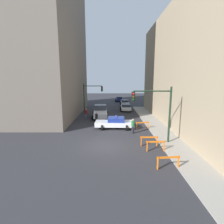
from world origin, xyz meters
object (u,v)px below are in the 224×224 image
barrier_corner (142,124)px  parked_car_mid (124,103)px  barrier_front (168,160)px  pedestrian_corner (86,114)px  pedestrian_crossing (96,118)px  parked_car_near (125,107)px  traffic_light_far (89,94)px  parked_car_far (119,99)px  barrier_mid (155,144)px  white_truck (100,112)px  police_car (114,123)px  barrier_back (148,139)px  traffic_light_near (157,106)px  pedestrian_sidewalk (132,126)px

barrier_corner → parked_car_mid: bearing=92.1°
barrier_front → pedestrian_corner: bearing=117.2°
pedestrian_crossing → parked_car_near: bearing=-62.9°
traffic_light_far → parked_car_far: (5.87, 16.58, -2.72)m
barrier_front → barrier_mid: 2.96m
white_truck → pedestrian_corner: (-2.06, -1.29, -0.04)m
police_car → parked_car_mid: (2.61, 19.13, -0.05)m
parked_car_near → barrier_back: parked_car_near is taller
parked_car_near → pedestrian_crossing: size_ratio=2.60×
traffic_light_near → traffic_light_far: (-8.03, 15.12, -0.13)m
barrier_corner → police_car: bearing=173.7°
parked_car_near → barrier_mid: parked_car_near is taller
parked_car_near → traffic_light_far: bearing=-160.8°
parked_car_far → barrier_corner: (1.68, -27.04, -0.06)m
parked_car_near → barrier_back: 18.06m
police_car → parked_car_near: police_car is taller
parked_car_mid → pedestrian_corner: (-6.85, -14.13, 0.19)m
barrier_front → barrier_back: bearing=95.7°
barrier_mid → traffic_light_far: bearing=113.9°
white_truck → barrier_front: (5.60, -16.19, -0.29)m
parked_car_mid → barrier_front: parked_car_mid is taller
pedestrian_corner → barrier_corner: 9.28m
parked_car_far → barrier_corner: size_ratio=2.75×
pedestrian_sidewalk → pedestrian_corner: bearing=158.9°
white_truck → parked_car_far: white_truck is taller
traffic_light_far → pedestrian_crossing: bearing=-77.6°
police_car → pedestrian_sidewalk: pedestrian_sidewalk is taller
parked_car_far → pedestrian_crossing: (-4.07, -24.76, 0.19)m
pedestrian_sidewalk → barrier_front: (1.45, -7.86, -0.24)m
police_car → parked_car_mid: police_car is taller
parked_car_far → pedestrian_crossing: size_ratio=2.63×
barrier_mid → barrier_back: same height
parked_car_far → white_truck: bearing=-98.4°
police_car → parked_car_near: 12.47m
pedestrian_sidewalk → barrier_back: 3.88m
white_truck → pedestrian_sidewalk: white_truck is taller
barrier_back → traffic_light_near: bearing=43.1°
parked_car_near → pedestrian_corner: 9.78m
pedestrian_sidewalk → parked_car_far: bearing=118.1°
pedestrian_crossing → barrier_corner: bearing=-149.9°
parked_car_near → parked_car_far: bearing=93.3°
traffic_light_far → parked_car_far: bearing=70.5°
white_truck → pedestrian_sidewalk: bearing=-67.0°
police_car → barrier_back: (3.00, -5.78, -0.11)m
parked_car_near → barrier_corner: parked_car_near is taller
barrier_mid → barrier_back: bearing=104.6°
pedestrian_crossing → pedestrian_sidewalk: 5.91m
parked_car_far → barrier_corner: bearing=-84.2°
parked_car_mid → barrier_back: (0.40, -24.91, -0.06)m
traffic_light_far → pedestrian_corner: traffic_light_far is taller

